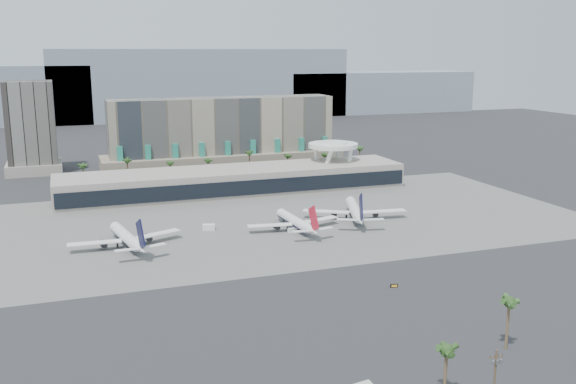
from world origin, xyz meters
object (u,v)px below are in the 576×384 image
object	(u,v)px
service_vehicle_a	(209,227)
service_vehicle_b	(292,230)
utility_pole	(495,373)
taxiway_sign	(394,286)
airliner_centre	(295,221)
airliner_right	(355,210)
airliner_left	(127,237)

from	to	relation	value
service_vehicle_a	service_vehicle_b	bearing A→B (deg)	-10.44
utility_pole	service_vehicle_a	xyz separation A→B (m)	(-25.09, 143.60, -5.98)
taxiway_sign	service_vehicle_a	bearing A→B (deg)	125.37
airliner_centre	service_vehicle_b	world-z (taller)	airliner_centre
airliner_centre	service_vehicle_a	distance (m)	33.93
airliner_centre	airliner_right	xyz separation A→B (m)	(28.85, 6.94, 0.46)
airliner_left	service_vehicle_b	bearing A→B (deg)	-11.19
utility_pole	service_vehicle_a	size ratio (longest dim) A/B	2.52
airliner_left	airliner_centre	world-z (taller)	airliner_left
airliner_left	airliner_right	world-z (taller)	airliner_right
airliner_left	service_vehicle_a	size ratio (longest dim) A/B	8.82
service_vehicle_a	taxiway_sign	bearing A→B (deg)	-50.30
utility_pole	taxiway_sign	world-z (taller)	utility_pole
utility_pole	service_vehicle_a	world-z (taller)	utility_pole
utility_pole	airliner_left	distance (m)	143.47
airliner_centre	service_vehicle_b	distance (m)	4.19
airliner_right	service_vehicle_a	xyz separation A→B (m)	(-60.84, 4.14, -2.74)
airliner_left	utility_pole	bearing A→B (deg)	-76.33
airliner_right	taxiway_sign	xyz separation A→B (m)	(-22.62, -75.17, -3.38)
taxiway_sign	service_vehicle_b	bearing A→B (deg)	106.93
airliner_right	service_vehicle_a	bearing A→B (deg)	-165.45
taxiway_sign	airliner_right	bearing A→B (deg)	82.90
service_vehicle_b	taxiway_sign	xyz separation A→B (m)	(8.41, -65.78, -0.32)
airliner_centre	taxiway_sign	distance (m)	68.58
airliner_left	taxiway_sign	xyz separation A→B (m)	(70.57, -67.13, -3.16)
service_vehicle_a	service_vehicle_b	xyz separation A→B (m)	(29.81, -13.53, -0.32)
airliner_left	taxiway_sign	bearing A→B (deg)	-53.51
airliner_right	service_vehicle_b	size ratio (longest dim) A/B	13.23
taxiway_sign	utility_pole	bearing A→B (deg)	-91.90
service_vehicle_a	taxiway_sign	world-z (taller)	service_vehicle_a
airliner_left	taxiway_sign	world-z (taller)	airliner_left
airliner_left	taxiway_sign	distance (m)	97.45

